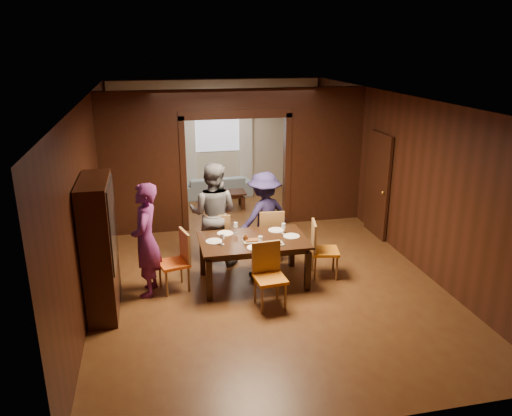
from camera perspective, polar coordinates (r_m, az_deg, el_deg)
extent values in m
plane|color=#542C17|center=(9.38, -0.48, -5.33)|extent=(9.00, 9.00, 0.00)
cube|color=silver|center=(8.62, -0.54, 12.58)|extent=(5.50, 9.00, 0.02)
cube|color=black|center=(13.23, -4.49, 8.26)|extent=(5.50, 0.02, 2.90)
cube|color=black|center=(8.78, -18.38, 2.09)|extent=(0.02, 9.00, 2.90)
cube|color=black|center=(9.80, 15.47, 4.02)|extent=(0.02, 9.00, 2.90)
cube|color=black|center=(10.33, -12.87, 3.52)|extent=(1.65, 0.15, 2.40)
cube|color=black|center=(10.96, 7.71, 4.67)|extent=(1.65, 0.15, 2.40)
cube|color=black|center=(10.21, -2.38, 12.08)|extent=(5.50, 0.15, 0.50)
cube|color=beige|center=(13.20, -4.48, 8.24)|extent=(5.40, 0.04, 2.85)
imported|color=#60215B|center=(7.84, -12.47, -3.59)|extent=(0.53, 0.72, 1.80)
imported|color=#54565B|center=(8.79, -4.92, -0.64)|extent=(1.09, 0.99, 1.83)
imported|color=#1C183D|center=(8.94, 0.93, -0.95)|extent=(1.20, 0.98, 1.62)
imported|color=#849BAD|center=(12.85, -4.63, 2.53)|extent=(1.86, 0.83, 0.53)
imported|color=black|center=(8.14, 0.20, -3.06)|extent=(0.30, 0.30, 0.07)
cube|color=black|center=(8.21, -0.30, -6.05)|extent=(1.73, 1.08, 0.76)
cube|color=black|center=(11.90, -3.17, 0.92)|extent=(0.80, 0.50, 0.40)
cube|color=black|center=(7.49, -17.43, -4.27)|extent=(0.40, 1.20, 2.00)
cube|color=black|center=(10.31, 13.79, 2.56)|extent=(0.06, 0.90, 2.10)
cube|color=silver|center=(13.13, -4.49, 9.29)|extent=(1.20, 0.03, 1.30)
cube|color=white|center=(13.09, -7.69, 7.16)|extent=(0.35, 0.06, 2.40)
cube|color=white|center=(13.29, -1.18, 7.48)|extent=(0.35, 0.06, 2.40)
cylinder|color=silver|center=(7.99, -4.81, -3.81)|extent=(0.27, 0.27, 0.01)
cylinder|color=white|center=(8.30, -3.54, -2.91)|extent=(0.27, 0.27, 0.01)
cylinder|color=silver|center=(8.43, 2.33, -2.54)|extent=(0.27, 0.27, 0.01)
cylinder|color=silver|center=(8.18, 4.07, -3.23)|extent=(0.27, 0.27, 0.01)
cylinder|color=white|center=(7.72, -0.03, -4.54)|extent=(0.27, 0.27, 0.01)
cube|color=gray|center=(7.96, -0.43, -3.73)|extent=(0.30, 0.20, 0.04)
cube|color=gray|center=(7.86, 2.06, -4.04)|extent=(0.30, 0.20, 0.04)
cylinder|color=silver|center=(7.82, 0.50, -3.74)|extent=(0.07, 0.07, 0.14)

